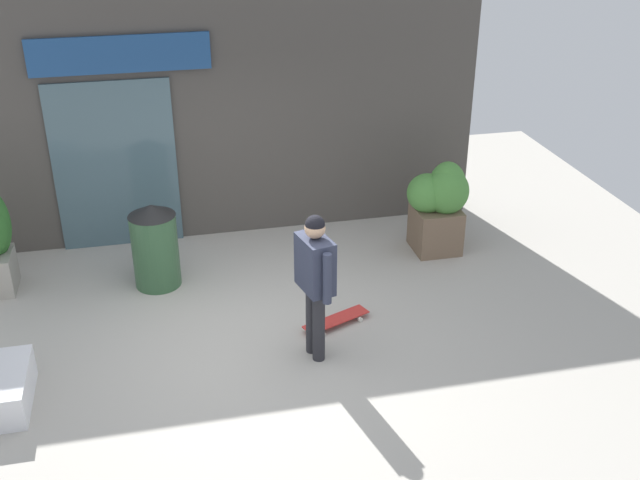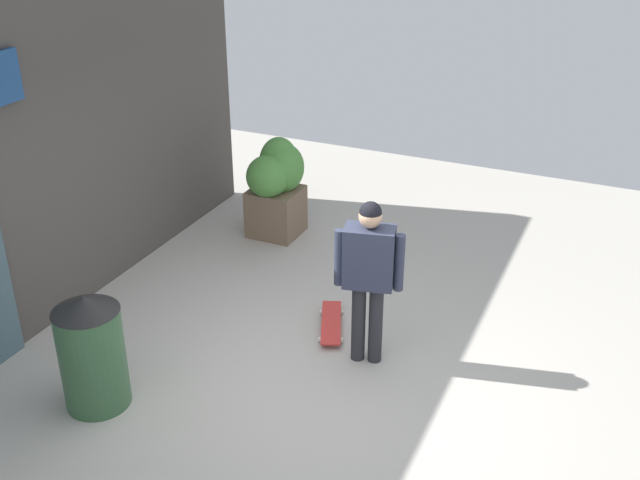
% 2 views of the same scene
% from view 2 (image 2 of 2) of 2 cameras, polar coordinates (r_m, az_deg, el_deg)
% --- Properties ---
extents(ground_plane, '(12.00, 12.00, 0.00)m').
position_cam_2_polar(ground_plane, '(7.03, -0.50, -10.70)').
color(ground_plane, '#B2ADA3').
extents(building_facade, '(7.03, 0.31, 3.30)m').
position_cam_2_polar(building_facade, '(7.78, -21.09, 5.05)').
color(building_facade, '#4C4742').
rests_on(building_facade, ground_plane).
extents(skateboarder, '(0.36, 0.61, 1.62)m').
position_cam_2_polar(skateboarder, '(6.85, 3.64, -2.01)').
color(skateboarder, '#28282D').
rests_on(skateboarder, ground_plane).
extents(skateboard, '(0.82, 0.49, 0.08)m').
position_cam_2_polar(skateboard, '(7.77, 0.83, -6.14)').
color(skateboard, red).
rests_on(skateboard, ground_plane).
extents(planter_box_right, '(0.78, 0.62, 1.23)m').
position_cam_2_polar(planter_box_right, '(9.46, -3.21, 4.30)').
color(planter_box_right, brown).
rests_on(planter_box_right, ground_plane).
extents(trash_bin, '(0.57, 0.57, 1.06)m').
position_cam_2_polar(trash_bin, '(6.81, -16.55, -7.88)').
color(trash_bin, '#335938').
rests_on(trash_bin, ground_plane).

